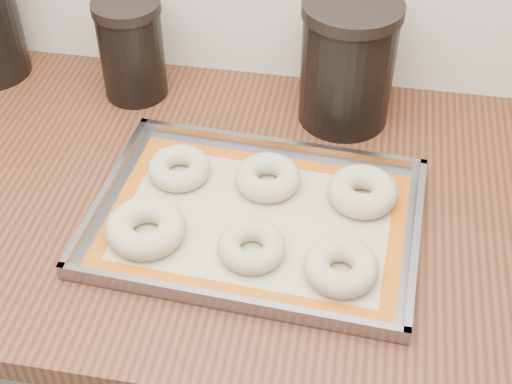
% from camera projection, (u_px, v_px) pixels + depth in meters
% --- Properties ---
extents(cabinet, '(3.00, 0.65, 0.86)m').
position_uv_depth(cabinet, '(201.00, 363.00, 1.40)').
color(cabinet, slate).
rests_on(cabinet, floor).
extents(countertop, '(3.06, 0.68, 0.04)m').
position_uv_depth(countertop, '(185.00, 197.00, 1.09)').
color(countertop, brown).
rests_on(countertop, cabinet).
extents(baking_tray, '(0.48, 0.36, 0.03)m').
position_uv_depth(baking_tray, '(256.00, 219.00, 1.02)').
color(baking_tray, gray).
rests_on(baking_tray, countertop).
extents(baking_mat, '(0.44, 0.31, 0.00)m').
position_uv_depth(baking_mat, '(256.00, 220.00, 1.02)').
color(baking_mat, '#C6B793').
rests_on(baking_mat, baking_tray).
extents(bagel_front_left, '(0.12, 0.12, 0.04)m').
position_uv_depth(bagel_front_left, '(146.00, 228.00, 0.98)').
color(bagel_front_left, beige).
rests_on(bagel_front_left, baking_mat).
extents(bagel_front_mid, '(0.12, 0.12, 0.03)m').
position_uv_depth(bagel_front_mid, '(252.00, 246.00, 0.96)').
color(bagel_front_mid, beige).
rests_on(bagel_front_mid, baking_mat).
extents(bagel_front_right, '(0.11, 0.11, 0.04)m').
position_uv_depth(bagel_front_right, '(341.00, 267.00, 0.93)').
color(bagel_front_right, beige).
rests_on(bagel_front_right, baking_mat).
extents(bagel_back_left, '(0.10, 0.10, 0.03)m').
position_uv_depth(bagel_back_left, '(179.00, 168.00, 1.08)').
color(bagel_back_left, beige).
rests_on(bagel_back_left, baking_mat).
extents(bagel_back_mid, '(0.13, 0.13, 0.03)m').
position_uv_depth(bagel_back_mid, '(268.00, 177.00, 1.06)').
color(bagel_back_mid, beige).
rests_on(bagel_back_mid, baking_mat).
extents(bagel_back_right, '(0.11, 0.11, 0.04)m').
position_uv_depth(bagel_back_right, '(362.00, 191.00, 1.04)').
color(bagel_back_right, beige).
rests_on(bagel_back_right, baking_mat).
extents(canister_mid, '(0.11, 0.11, 0.18)m').
position_uv_depth(canister_mid, '(131.00, 49.00, 1.20)').
color(canister_mid, black).
rests_on(canister_mid, countertop).
extents(canister_right, '(0.16, 0.16, 0.21)m').
position_uv_depth(canister_right, '(348.00, 63.00, 1.14)').
color(canister_right, black).
rests_on(canister_right, countertop).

